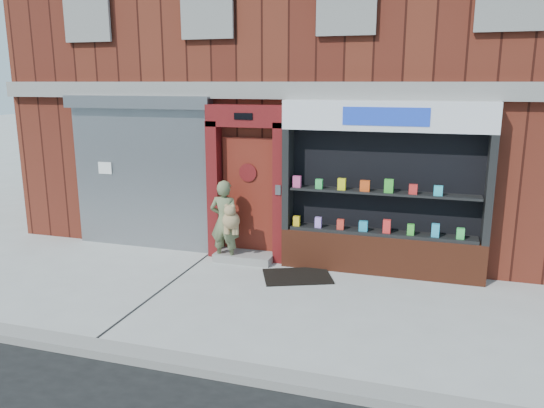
% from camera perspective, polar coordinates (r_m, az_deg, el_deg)
% --- Properties ---
extents(ground, '(80.00, 80.00, 0.00)m').
position_cam_1_polar(ground, '(8.36, -2.08, -10.24)').
color(ground, '#9E9E99').
rests_on(ground, ground).
extents(curb, '(60.00, 0.30, 0.12)m').
position_cam_1_polar(curb, '(6.56, -8.52, -16.76)').
color(curb, gray).
rests_on(curb, ground).
extents(building, '(12.00, 8.16, 8.00)m').
position_cam_1_polar(building, '(13.51, 6.47, 15.91)').
color(building, '#4E1A11').
rests_on(building, ground).
extents(shutter_bay, '(3.10, 0.30, 3.04)m').
position_cam_1_polar(shutter_bay, '(10.84, -13.92, 4.24)').
color(shutter_bay, gray).
rests_on(shutter_bay, ground).
extents(red_door_bay, '(1.52, 0.58, 2.90)m').
position_cam_1_polar(red_door_bay, '(9.86, -2.72, 2.23)').
color(red_door_bay, '#570E10').
rests_on(red_door_bay, ground).
extents(pharmacy_bay, '(3.50, 0.41, 3.00)m').
position_cam_1_polar(pharmacy_bay, '(9.30, 11.82, 0.78)').
color(pharmacy_bay, maroon).
rests_on(pharmacy_bay, ground).
extents(woman, '(0.65, 0.53, 1.55)m').
position_cam_1_polar(woman, '(9.81, -5.03, -1.85)').
color(woman, '#636E48').
rests_on(woman, ground).
extents(doormat, '(1.37, 1.18, 0.03)m').
position_cam_1_polar(doormat, '(9.27, 2.72, -7.77)').
color(doormat, black).
rests_on(doormat, ground).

